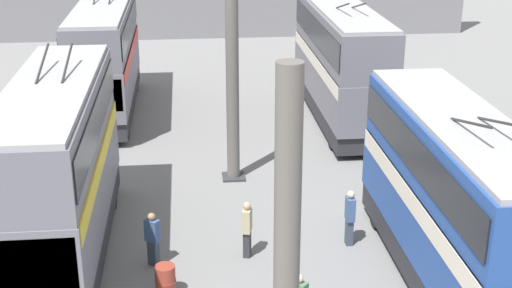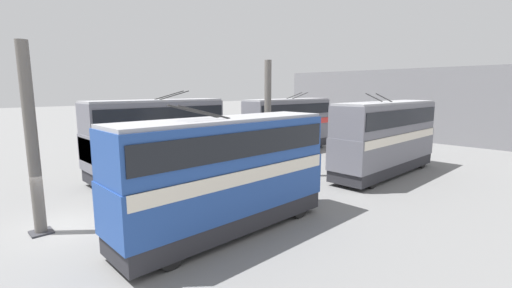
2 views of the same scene
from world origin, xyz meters
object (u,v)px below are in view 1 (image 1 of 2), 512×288
Objects in this scene: bus_right_mid at (105,53)px; oil_drum at (165,281)px; person_by_left_row at (350,216)px; bus_left_far at (341,57)px; person_by_right_row at (153,238)px; bus_left_near at (456,193)px; person_aisle_midway at (247,228)px; bus_right_near at (57,162)px.

bus_right_mid is 16.59m from oil_drum.
person_by_left_row is 6.04m from oil_drum.
bus_left_far is 6.54× the size of person_by_right_row.
bus_left_near is at bearing -49.16° from person_by_left_row.
bus_left_far is 12.25× the size of oil_drum.
person_by_left_row is at bearing 169.52° from bus_left_far.
bus_left_near reaches higher than person_by_right_row.
person_aisle_midway is at bearing 68.99° from bus_left_near.
oil_drum is (-14.23, 7.77, -2.49)m from bus_left_far.
bus_left_near is 3.79m from person_by_left_row.
person_by_left_row is 3.21m from person_aisle_midway.
bus_right_near reaches higher than oil_drum.
bus_right_near is (-11.84, 10.76, 0.10)m from bus_left_far.
oil_drum is at bearing -169.51° from bus_right_mid.
person_aisle_midway is at bearing -51.82° from oil_drum.
bus_left_far is 15.12m from person_by_right_row.
bus_left_far reaches higher than person_by_left_row.
bus_left_near is 5.89× the size of person_by_right_row.
person_by_left_row is at bearing -156.59° from person_aisle_midway.
bus_left_far is 1.14× the size of bus_right_near.
bus_right_mid is (13.74, -0.00, -0.12)m from bus_right_near.
person_by_left_row is at bearing -90.65° from bus_right_near.
bus_right_mid is 11.33× the size of oil_drum.
bus_right_near is (2.59, 10.76, 0.26)m from bus_left_near.
person_aisle_midway is 3.07m from oil_drum.
bus_left_far is 6.14× the size of person_aisle_midway.
bus_right_near is at bearing 110.06° from person_by_right_row.
bus_left_near is 1.02× the size of bus_right_near.
bus_left_near is at bearing 180.00° from bus_left_far.
person_by_right_row reaches higher than oil_drum.
bus_right_mid is at bearing -0.00° from bus_right_near.
bus_left_far is at bearing 0.00° from bus_left_near.
bus_left_far is 10.93m from bus_right_mid.
bus_left_near is at bearing -91.47° from oil_drum.
bus_right_near reaches higher than person_by_left_row.
person_by_right_row is at bearing 12.87° from oil_drum.
person_aisle_midway is at bearing -95.48° from bus_right_near.
bus_right_near is 5.78m from person_aisle_midway.
bus_left_near is 0.97× the size of bus_right_mid.
person_aisle_midway is at bearing -49.67° from person_by_right_row.
bus_right_mid is at bearing 10.49° from oil_drum.
person_by_left_row is (2.49, 2.21, -1.81)m from bus_left_near.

